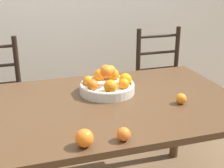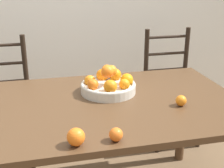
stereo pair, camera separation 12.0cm
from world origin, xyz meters
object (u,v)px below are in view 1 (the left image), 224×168
fruit_bowl (107,84)px  orange_loose_1 (84,138)px  orange_loose_0 (181,99)px  chair_right (163,88)px  orange_loose_2 (124,134)px

fruit_bowl → orange_loose_1: size_ratio=4.22×
fruit_bowl → orange_loose_0: bearing=-39.7°
fruit_bowl → chair_right: bearing=41.9°
orange_loose_0 → orange_loose_1: orange_loose_1 is taller
orange_loose_2 → chair_right: size_ratio=0.06×
orange_loose_2 → chair_right: chair_right is taller
orange_loose_0 → orange_loose_1: bearing=-155.6°
orange_loose_0 → fruit_bowl: bearing=140.3°
fruit_bowl → orange_loose_2: bearing=-99.5°
orange_loose_1 → orange_loose_2: bearing=-1.2°
fruit_bowl → chair_right: size_ratio=0.34×
orange_loose_0 → orange_loose_2: bearing=-147.3°
orange_loose_1 → chair_right: size_ratio=0.08×
orange_loose_0 → chair_right: 1.03m
chair_right → orange_loose_0: bearing=-111.0°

